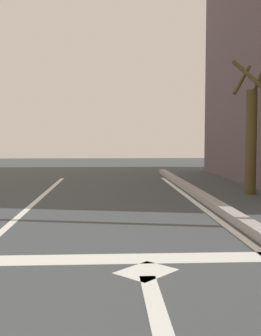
{
  "coord_description": "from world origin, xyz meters",
  "views": [
    {
      "loc": [
        1.36,
        1.71,
        1.38
      ],
      "look_at": [
        1.63,
        6.98,
        1.0
      ],
      "focal_mm": 44.76,
      "sensor_mm": 36.0,
      "label": 1
    }
  ],
  "objects": [
    {
      "name": "roadside_tree",
      "position": [
        4.83,
        11.81,
        1.47
      ],
      "size": [
        0.98,
        0.99,
        3.34
      ],
      "color": "brown",
      "rests_on": "ground"
    },
    {
      "name": "stop_bar",
      "position": [
        1.56,
        6.4,
        0.0
      ],
      "size": [
        3.57,
        0.4,
        0.01
      ],
      "primitive_type": "cube",
      "color": "silver",
      "rests_on": "ground"
    },
    {
      "name": "lane_arrow_head",
      "position": [
        1.74,
        5.94,
        0.0
      ],
      "size": [
        0.71,
        0.71,
        0.01
      ],
      "primitive_type": "cube",
      "rotation": [
        0.0,
        0.0,
        0.79
      ],
      "color": "silver",
      "rests_on": "ground"
    },
    {
      "name": "lane_arrow_stem",
      "position": [
        1.74,
        5.09,
        0.0
      ],
      "size": [
        0.16,
        1.4,
        0.01
      ],
      "primitive_type": "cube",
      "color": "silver",
      "rests_on": "ground"
    }
  ]
}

